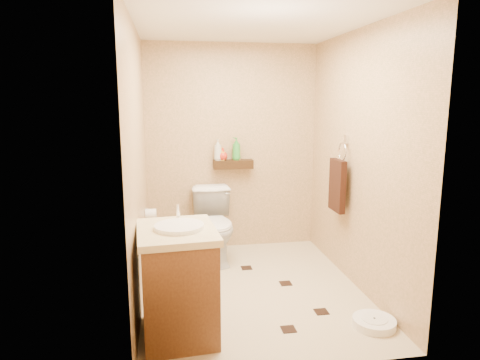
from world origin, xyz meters
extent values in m
plane|color=beige|center=(0.00, 0.00, 0.00)|extent=(2.50, 2.50, 0.00)
cube|color=tan|center=(0.00, 1.25, 1.20)|extent=(2.00, 0.04, 2.40)
cube|color=tan|center=(0.00, -1.25, 1.20)|extent=(2.00, 0.04, 2.40)
cube|color=tan|center=(-1.00, 0.00, 1.20)|extent=(0.04, 2.50, 2.40)
cube|color=tan|center=(1.00, 0.00, 1.20)|extent=(0.04, 2.50, 2.40)
cube|color=white|center=(0.00, 0.00, 2.40)|extent=(2.00, 2.50, 0.02)
cube|color=#36210E|center=(0.00, 1.17, 1.02)|extent=(0.46, 0.14, 0.10)
cube|color=black|center=(-0.41, -0.16, 0.00)|extent=(0.11, 0.11, 0.01)
cube|color=black|center=(0.35, 0.06, 0.00)|extent=(0.11, 0.11, 0.01)
cube|color=black|center=(0.14, -0.76, 0.00)|extent=(0.11, 0.11, 0.01)
cube|color=black|center=(-0.59, 0.43, 0.00)|extent=(0.11, 0.11, 0.01)
cube|color=black|center=(0.49, -0.53, 0.00)|extent=(0.11, 0.11, 0.01)
cube|color=black|center=(0.04, 0.51, 0.00)|extent=(0.11, 0.11, 0.01)
imported|color=white|center=(-0.26, 0.83, 0.39)|extent=(0.47, 0.78, 0.78)
cube|color=brown|center=(-0.70, -0.67, 0.39)|extent=(0.57, 0.68, 0.79)
cube|color=beige|center=(-0.70, -0.67, 0.81)|extent=(0.61, 0.72, 0.05)
cylinder|color=white|center=(-0.68, -0.67, 0.84)|extent=(0.36, 0.36, 0.05)
cylinder|color=silver|center=(-0.68, -0.45, 0.91)|extent=(0.03, 0.03, 0.12)
cylinder|color=white|center=(0.82, -0.82, 0.03)|extent=(0.39, 0.39, 0.06)
cylinder|color=white|center=(0.82, -0.82, 0.07)|extent=(0.20, 0.20, 0.01)
cylinder|color=#18635F|center=(-0.54, 0.84, 0.06)|extent=(0.12, 0.12, 0.13)
cylinder|color=white|center=(-0.54, 0.84, 0.30)|extent=(0.02, 0.02, 0.36)
sphere|color=white|center=(-0.54, 0.84, 0.46)|extent=(0.08, 0.08, 0.08)
cube|color=silver|center=(0.98, 0.25, 1.38)|extent=(0.03, 0.06, 0.08)
torus|color=silver|center=(0.95, 0.25, 1.26)|extent=(0.02, 0.19, 0.19)
cube|color=black|center=(0.91, 0.25, 0.92)|extent=(0.06, 0.30, 0.52)
cylinder|color=white|center=(-0.94, 0.65, 0.60)|extent=(0.11, 0.11, 0.11)
cylinder|color=silver|center=(-0.98, 0.65, 0.66)|extent=(0.04, 0.02, 0.02)
imported|color=beige|center=(-0.18, 1.17, 1.19)|extent=(0.12, 0.12, 0.25)
imported|color=gold|center=(-0.13, 1.17, 1.15)|extent=(0.09, 0.09, 0.15)
imported|color=red|center=(-0.12, 1.17, 1.14)|extent=(0.13, 0.13, 0.15)
imported|color=green|center=(0.04, 1.17, 1.20)|extent=(0.14, 0.14, 0.26)
imported|color=gold|center=(0.04, 1.17, 1.14)|extent=(0.08, 0.07, 0.14)
camera|label=1|loc=(-0.74, -3.71, 1.76)|focal=32.00mm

